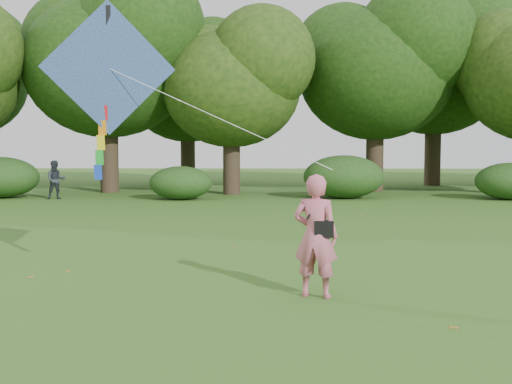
{
  "coord_description": "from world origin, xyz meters",
  "views": [
    {
      "loc": [
        -0.24,
        -9.95,
        2.43
      ],
      "look_at": [
        -0.49,
        2.0,
        1.5
      ],
      "focal_mm": 45.0,
      "sensor_mm": 36.0,
      "label": 1
    }
  ],
  "objects": [
    {
      "name": "shrub_band",
      "position": [
        -0.72,
        17.6,
        0.86
      ],
      "size": [
        39.15,
        3.22,
        1.88
      ],
      "color": "#264919",
      "rests_on": "ground"
    },
    {
      "name": "man_kite_flyer",
      "position": [
        0.49,
        -0.01,
        0.97
      ],
      "size": [
        0.82,
        0.67,
        1.94
      ],
      "primitive_type": "imported",
      "rotation": [
        0.0,
        0.0,
        2.82
      ],
      "color": "#C35C73",
      "rests_on": "ground"
    },
    {
      "name": "tree_line",
      "position": [
        1.67,
        22.88,
        5.6
      ],
      "size": [
        54.7,
        15.3,
        9.48
      ],
      "color": "#3A2D1E",
      "rests_on": "ground"
    },
    {
      "name": "flying_kite",
      "position": [
        -3.03,
        1.24,
        3.66
      ],
      "size": [
        4.91,
        1.61,
        3.1
      ],
      "color": "#24329F",
      "rests_on": "ground"
    },
    {
      "name": "crossbody_bag",
      "position": [
        0.6,
        -0.04,
        1.1
      ],
      "size": [
        0.43,
        0.2,
        0.74
      ],
      "color": "black",
      "rests_on": "ground"
    },
    {
      "name": "ground",
      "position": [
        0.0,
        0.0,
        0.0
      ],
      "size": [
        100.0,
        100.0,
        0.0
      ],
      "primitive_type": "plane",
      "color": "#265114",
      "rests_on": "ground"
    },
    {
      "name": "fallen_leaves",
      "position": [
        -1.16,
        2.68,
        0.01
      ],
      "size": [
        9.12,
        15.51,
        0.01
      ],
      "color": "olive",
      "rests_on": "ground"
    },
    {
      "name": "bystander_left",
      "position": [
        -9.38,
        17.23,
        0.83
      ],
      "size": [
        0.96,
        0.85,
        1.66
      ],
      "primitive_type": "imported",
      "rotation": [
        0.0,
        0.0,
        0.32
      ],
      "color": "#272E34",
      "rests_on": "ground"
    }
  ]
}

